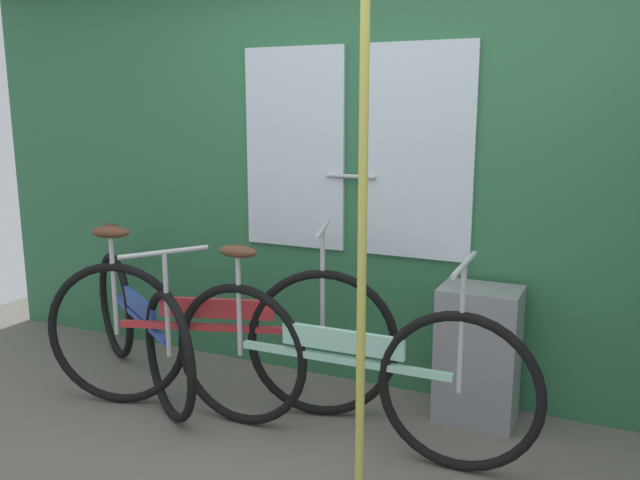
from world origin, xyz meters
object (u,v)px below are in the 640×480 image
Objects in this scene: trash_bin_by_wall at (478,354)px; handrail_pole at (363,217)px; bicycle_near_door at (216,335)px; bicycle_by_pole at (340,367)px; bicycle_leaning_behind at (139,323)px.

trash_bin_by_wall is 1.17m from handrail_pole.
bicycle_near_door is 0.72m from bicycle_by_pole.
bicycle_leaning_behind is 0.62× the size of handrail_pole.
handrail_pole reaches higher than bicycle_near_door.
handrail_pole is (-0.31, -0.81, 0.79)m from trash_bin_by_wall.
bicycle_near_door is 1.23m from handrail_pole.
bicycle_leaning_behind is 1.75m from handrail_pole.
trash_bin_by_wall is (1.81, 0.36, -0.01)m from bicycle_leaning_behind.
bicycle_leaning_behind is 1.84m from trash_bin_by_wall.
bicycle_leaning_behind is (-0.58, 0.09, -0.05)m from bicycle_near_door.
bicycle_near_door reaches higher than bicycle_leaning_behind.
handrail_pole is (1.50, -0.45, 0.77)m from bicycle_leaning_behind.
bicycle_by_pole is at bearing -134.68° from trash_bin_by_wall.
trash_bin_by_wall is at bearing 69.36° from handrail_pole.
bicycle_leaning_behind is at bearing 163.28° from handrail_pole.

